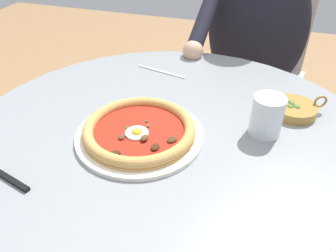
% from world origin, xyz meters
% --- Properties ---
extents(dining_table, '(1.01, 1.01, 0.71)m').
position_xyz_m(dining_table, '(0.00, 0.00, 0.58)').
color(dining_table, gray).
rests_on(dining_table, ground).
extents(pizza_on_plate, '(0.29, 0.29, 0.04)m').
position_xyz_m(pizza_on_plate, '(0.02, -0.07, 0.73)').
color(pizza_on_plate, white).
rests_on(pizza_on_plate, dining_table).
extents(water_glass, '(0.07, 0.07, 0.10)m').
position_xyz_m(water_glass, '(-0.09, 0.20, 0.75)').
color(water_glass, silver).
rests_on(water_glass, dining_table).
extents(steak_knife, '(0.07, 0.22, 0.01)m').
position_xyz_m(steak_knife, '(0.22, -0.28, 0.72)').
color(steak_knife, silver).
rests_on(steak_knife, dining_table).
extents(olive_pan, '(0.12, 0.14, 0.05)m').
position_xyz_m(olive_pan, '(-0.19, 0.27, 0.73)').
color(olive_pan, olive).
rests_on(olive_pan, dining_table).
extents(fork_utensil, '(0.05, 0.17, 0.00)m').
position_xyz_m(fork_utensil, '(-0.31, -0.13, 0.72)').
color(fork_utensil, '#BCBCC1').
rests_on(fork_utensil, dining_table).
extents(diner_person, '(0.48, 0.43, 1.19)m').
position_xyz_m(diner_person, '(-0.74, 0.12, 0.53)').
color(diner_person, '#282833').
rests_on(diner_person, ground).
extents(cafe_chair_diner, '(0.47, 0.47, 0.88)m').
position_xyz_m(cafe_chair_diner, '(-0.88, 0.14, 0.54)').
color(cafe_chair_diner, beige).
rests_on(cafe_chair_diner, ground).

